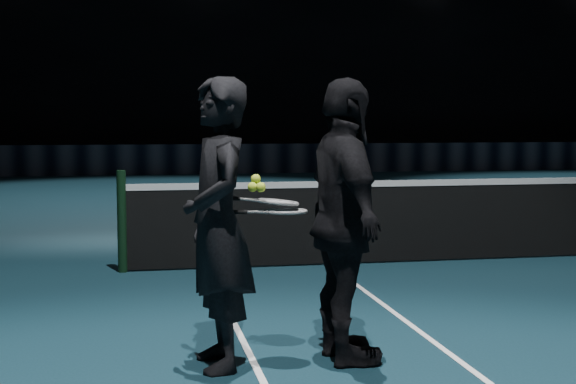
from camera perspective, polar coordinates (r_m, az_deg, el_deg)
name	(u,v)px	position (r m, az deg, el deg)	size (l,w,h in m)	color
wall_back	(320,20)	(27.65, 2.32, 12.15)	(30.00, 30.00, 0.00)	black
net_post_left	(122,221)	(8.79, -11.73, -2.06)	(0.10, 0.10, 1.10)	black
sponsor_backdrop	(338,158)	(25.04, 3.60, 2.44)	(22.00, 0.15, 0.90)	black
player_a	(218,224)	(5.28, -5.01, -2.26)	(0.70, 0.46, 1.92)	black
player_b	(345,221)	(5.38, 4.07, -2.10)	(1.12, 0.47, 1.92)	black
racket_lower	(286,211)	(5.31, -0.15, -1.39)	(0.68, 0.22, 0.03)	black
racket_upper	(278,202)	(5.33, -0.74, -0.72)	(0.68, 0.22, 0.03)	black
tennis_balls	(256,185)	(5.27, -2.26, 0.52)	(0.12, 0.10, 0.12)	gold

